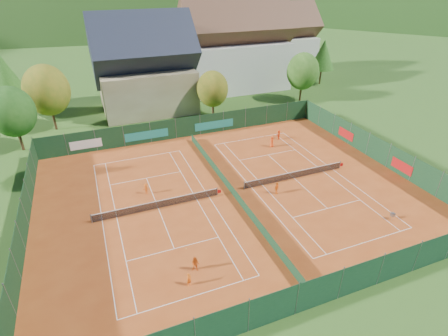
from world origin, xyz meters
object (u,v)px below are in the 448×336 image
at_px(player_right_near, 277,188).
at_px(chalet, 145,71).
at_px(player_right_far_a, 272,142).
at_px(ball_hopper, 393,215).
at_px(player_left_mid, 195,264).
at_px(hotel_block_b, 278,43).
at_px(player_left_near, 189,279).
at_px(hotel_block_a, 236,51).
at_px(player_left_far, 146,189).
at_px(player_right_far_b, 279,135).

bearing_deg(player_right_near, chalet, 70.43).
height_order(player_right_near, player_right_far_a, player_right_far_a).
xyz_separation_m(ball_hopper, player_right_far_a, (-3.08, 18.57, 0.22)).
bearing_deg(player_right_far_a, player_left_mid, 12.17).
bearing_deg(hotel_block_b, player_left_near, -124.72).
relative_size(hotel_block_a, player_right_far_a, 13.92).
xyz_separation_m(ball_hopper, player_right_near, (-8.21, 8.12, 0.16)).
relative_size(ball_hopper, player_right_near, 0.56).
relative_size(player_left_mid, player_right_far_a, 0.90).
bearing_deg(player_left_far, player_right_near, 176.93).
relative_size(chalet, player_left_mid, 11.58).
bearing_deg(player_left_mid, ball_hopper, 25.24).
bearing_deg(hotel_block_a, player_left_near, -117.12).
height_order(hotel_block_b, player_left_near, hotel_block_b).
distance_m(hotel_block_a, player_left_far, 41.58).
bearing_deg(player_left_far, player_right_far_b, -142.04).
xyz_separation_m(chalet, hotel_block_a, (19.00, 6.00, 0.76)).
distance_m(chalet, hotel_block_a, 19.94).
relative_size(hotel_block_b, player_left_near, 14.30).
distance_m(player_right_far_a, player_right_far_b, 2.79).
xyz_separation_m(player_left_near, player_left_mid, (0.92, 1.26, 0.10)).
relative_size(hotel_block_a, player_left_mid, 15.44).
bearing_deg(player_left_mid, hotel_block_b, 82.49).
xyz_separation_m(ball_hopper, player_left_far, (-21.27, 13.30, 0.07)).
xyz_separation_m(hotel_block_a, player_right_near, (-11.51, -38.04, -6.67)).
height_order(player_left_near, player_right_near, player_right_near).
bearing_deg(player_right_far_a, player_right_far_b, -172.96).
bearing_deg(player_right_far_a, chalet, -94.57).
bearing_deg(chalet, hotel_block_a, 17.53).
distance_m(chalet, player_left_far, 28.08).
bearing_deg(player_right_far_b, player_left_mid, 8.98).
xyz_separation_m(player_left_mid, player_left_far, (-1.54, 12.64, -0.07)).
xyz_separation_m(ball_hopper, player_left_mid, (-19.73, 0.67, 0.14)).
relative_size(player_right_near, player_right_far_b, 1.05).
relative_size(hotel_block_a, player_left_far, 17.15).
bearing_deg(player_right_far_b, player_right_far_a, 4.37).
bearing_deg(player_left_near, player_right_near, 11.54).
xyz_separation_m(chalet, player_right_far_b, (14.70, -19.73, -5.94)).
distance_m(player_right_near, player_right_far_a, 11.64).
height_order(hotel_block_a, player_left_far, hotel_block_a).
xyz_separation_m(ball_hopper, player_right_far_b, (-1.00, 20.43, 0.13)).
bearing_deg(player_left_mid, player_left_near, -98.90).
height_order(player_left_far, player_right_near, player_right_near).
height_order(ball_hopper, player_right_far_b, player_right_far_b).
bearing_deg(hotel_block_b, ball_hopper, -107.71).
bearing_deg(player_left_near, chalet, 59.62).
bearing_deg(player_left_far, player_left_near, 111.16).
bearing_deg(player_right_far_b, chalet, -90.87).
bearing_deg(hotel_block_a, player_right_far_b, -99.48).
xyz_separation_m(hotel_block_b, player_left_near, (-37.94, -54.75, -6.02)).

